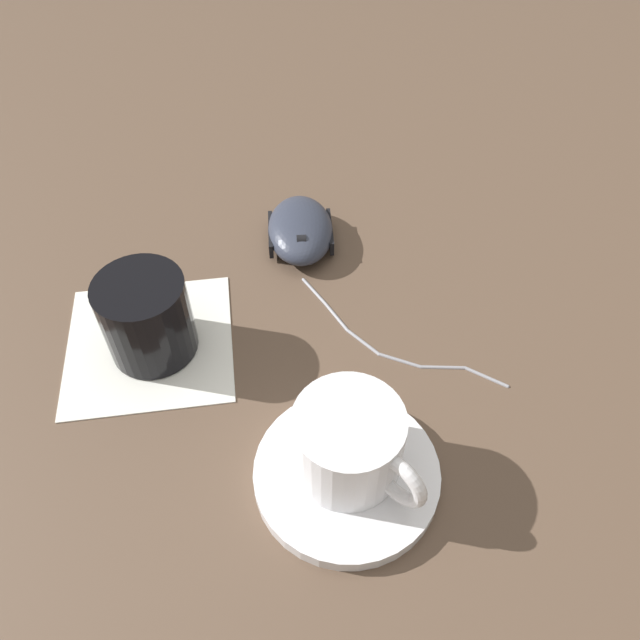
{
  "coord_description": "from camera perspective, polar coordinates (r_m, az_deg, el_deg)",
  "views": [
    {
      "loc": [
        0.09,
        -0.32,
        0.43
      ],
      "look_at": [
        0.12,
        0.02,
        0.03
      ],
      "focal_mm": 35.0,
      "sensor_mm": 36.0,
      "label": 1
    }
  ],
  "objects": [
    {
      "name": "ground_plane",
      "position": [
        0.55,
        -12.36,
        -4.4
      ],
      "size": [
        3.0,
        3.0,
        0.0
      ],
      "primitive_type": "plane",
      "color": "brown"
    },
    {
      "name": "saucer",
      "position": [
        0.48,
        2.44,
        -13.87
      ],
      "size": [
        0.14,
        0.14,
        0.01
      ],
      "primitive_type": "cylinder",
      "color": "white",
      "rests_on": "ground"
    },
    {
      "name": "coffee_cup",
      "position": [
        0.44,
        2.8,
        -11.25
      ],
      "size": [
        0.09,
        0.09,
        0.06
      ],
      "color": "white",
      "rests_on": "saucer"
    },
    {
      "name": "computer_mouse",
      "position": [
        0.63,
        -1.81,
        8.25
      ],
      "size": [
        0.07,
        0.1,
        0.03
      ],
      "color": "#2D3342",
      "rests_on": "ground"
    },
    {
      "name": "mouse_cable",
      "position": [
        0.55,
        6.27,
        -1.84
      ],
      "size": [
        0.16,
        0.14,
        0.0
      ],
      "color": "gray",
      "rests_on": "ground"
    },
    {
      "name": "napkin_under_glass",
      "position": [
        0.57,
        -15.31,
        -2.04
      ],
      "size": [
        0.15,
        0.15,
        0.0
      ],
      "primitive_type": "cube",
      "rotation": [
        0.0,
        0.0,
        0.05
      ],
      "color": "silver",
      "rests_on": "ground"
    },
    {
      "name": "drinking_glass",
      "position": [
        0.54,
        -15.57,
        0.25
      ],
      "size": [
        0.07,
        0.07,
        0.08
      ],
      "primitive_type": "cylinder",
      "color": "black",
      "rests_on": "napkin_under_glass"
    }
  ]
}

